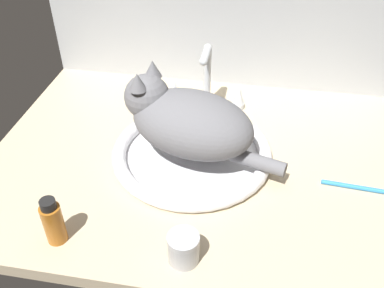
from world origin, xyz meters
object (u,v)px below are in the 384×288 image
Objects in this scene: amber_bottle at (53,222)px; toothbrush at (365,188)px; faucet at (207,84)px; cat at (184,119)px; metal_jar at (183,248)px; sink_basin at (192,153)px.

amber_bottle is 0.59× the size of toothbrush.
faucet is at bearing 67.48° from amber_bottle.
cat is at bearing 56.56° from amber_bottle.
cat is 6.27× the size of metal_jar.
amber_bottle is at bearing -123.44° from cat.
faucet is 0.55× the size of cat.
toothbrush is at bearing -6.55° from sink_basin.
toothbrush is at bearing 21.80° from amber_bottle.
amber_bottle reaches higher than sink_basin.
amber_bottle is (-21.03, -50.72, -2.21)cm from faucet.
amber_bottle is at bearing -158.20° from toothbrush.
sink_basin is 0.97× the size of cat.
amber_bottle is 64.32cm from toothbrush.
faucet is 22.20cm from cat.
sink_basin is 28.92cm from metal_jar.
cat is 41.98cm from toothbrush.
toothbrush is (35.07, 24.23, -2.45)cm from metal_jar.
metal_jar is at bearing -79.40° from cat.
toothbrush is at bearing -7.06° from cat.
metal_jar is 42.69cm from toothbrush.
faucet is 1.20× the size of toothbrush.
metal_jar is (3.50, -28.66, 1.67)cm from sink_basin.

